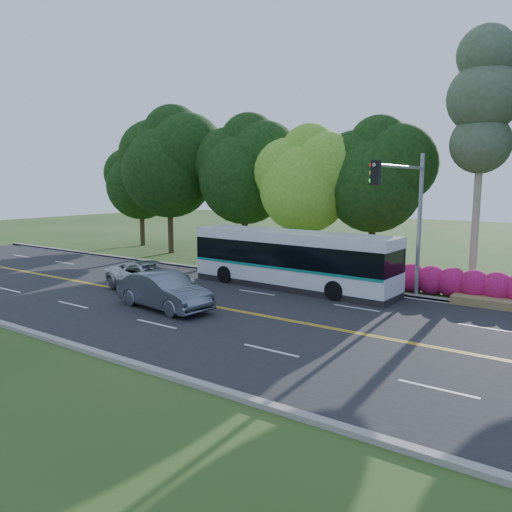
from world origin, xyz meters
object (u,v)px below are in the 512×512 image
Objects in this scene: traffic_signal at (407,204)px; suv at (151,277)px; sedan at (164,291)px; transit_bus at (291,260)px.

traffic_signal is 1.25× the size of suv.
suv is at bearing 62.97° from sedan.
traffic_signal is 13.14m from suv.
traffic_signal is 6.93m from transit_bus.
transit_bus reaches higher than sedan.
transit_bus is at bearing -11.27° from sedan.
traffic_signal reaches higher than suv.
sedan is (-2.34, -7.09, -0.68)m from transit_bus.
transit_bus is 7.41m from suv.
suv is (-5.40, -5.03, -0.72)m from transit_bus.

